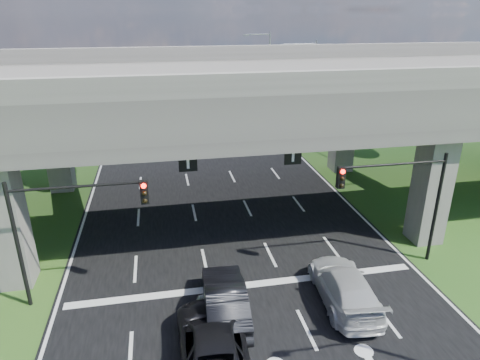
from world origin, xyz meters
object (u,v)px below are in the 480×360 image
object	(u,v)px
car_silver	(220,319)
car_white	(344,286)
streetlight_far	(309,88)
car_dark	(225,299)
signal_right	(401,191)
streetlight_beyond	(266,66)
car_trailing	(213,343)
signal_left	(67,219)

from	to	relation	value
car_silver	car_white	xyz separation A→B (m)	(5.87, 0.96, 0.13)
streetlight_far	car_dark	bearing A→B (deg)	-117.16
signal_right	car_silver	xyz separation A→B (m)	(-9.62, -3.43, -3.49)
streetlight_far	streetlight_beyond	xyz separation A→B (m)	(0.00, 16.00, 0.00)
streetlight_beyond	car_trailing	world-z (taller)	streetlight_beyond
signal_left	car_trailing	world-z (taller)	signal_left
streetlight_beyond	car_silver	bearing A→B (deg)	-106.77
streetlight_beyond	car_dark	world-z (taller)	streetlight_beyond
streetlight_far	car_dark	distance (m)	25.69
signal_left	car_silver	distance (m)	7.76
car_dark	car_trailing	size ratio (longest dim) A/B	0.87
car_trailing	streetlight_beyond	bearing A→B (deg)	-103.31
streetlight_beyond	car_trailing	size ratio (longest dim) A/B	1.71
signal_right	signal_left	distance (m)	15.65
signal_right	streetlight_beyond	world-z (taller)	streetlight_beyond
signal_right	car_trailing	xyz separation A→B (m)	(-10.08, -4.87, -3.35)
signal_left	streetlight_beyond	distance (m)	40.30
streetlight_far	car_silver	xyz separation A→B (m)	(-11.90, -23.49, -5.15)
signal_left	streetlight_beyond	size ratio (longest dim) A/B	0.60
signal_right	car_trailing	size ratio (longest dim) A/B	1.03
signal_left	streetlight_far	bearing A→B (deg)	48.22
car_dark	car_white	xyz separation A→B (m)	(5.47, -0.11, -0.03)
car_dark	car_white	distance (m)	5.48
signal_left	car_white	size ratio (longest dim) A/B	1.09
streetlight_far	car_silver	size ratio (longest dim) A/B	2.55
car_silver	car_trailing	xyz separation A→B (m)	(-0.45, -1.44, 0.14)
car_silver	car_white	distance (m)	5.95
signal_right	signal_left	size ratio (longest dim) A/B	1.00
car_dark	car_silver	bearing A→B (deg)	73.14
car_dark	car_white	world-z (taller)	car_dark
signal_left	streetlight_far	size ratio (longest dim) A/B	0.60
signal_left	car_trailing	distance (m)	8.12
streetlight_beyond	car_white	bearing A→B (deg)	-98.89
car_silver	car_trailing	distance (m)	1.52
signal_left	car_silver	world-z (taller)	signal_left
streetlight_far	car_white	distance (m)	23.85
signal_right	streetlight_beyond	size ratio (longest dim) A/B	0.60
streetlight_beyond	car_trailing	xyz separation A→B (m)	(-12.35, -40.93, -5.01)
car_white	car_trailing	bearing A→B (deg)	25.47
streetlight_far	car_white	bearing A→B (deg)	-104.98
car_dark	car_white	size ratio (longest dim) A/B	0.92
signal_left	streetlight_beyond	world-z (taller)	streetlight_beyond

